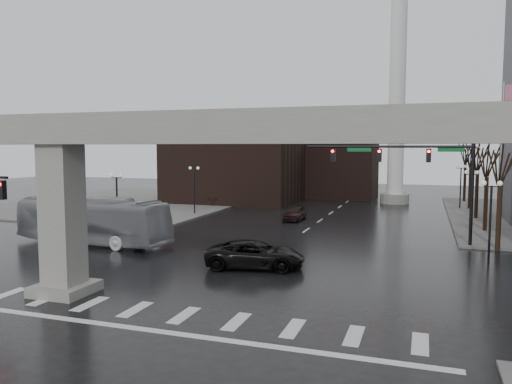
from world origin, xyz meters
TOP-DOWN VIEW (x-y plane):
  - ground at (0.00, 0.00)m, footprint 160.00×160.00m
  - sidewalk_nw at (-26.00, 36.00)m, footprint 28.00×36.00m
  - elevated_guideway at (1.26, 0.00)m, footprint 48.00×2.60m
  - building_far_left at (-14.00, 42.00)m, footprint 16.00×14.00m
  - building_far_mid at (-2.00, 52.00)m, footprint 10.00×10.00m
  - smokestack at (6.00, 46.00)m, footprint 3.60×3.60m
  - signal_mast_arm at (8.99, 18.80)m, footprint 12.12×0.43m
  - flagpole_assembly at (15.29, 22.00)m, footprint 2.06×0.12m
  - lamp_right_0 at (13.50, 14.00)m, footprint 1.22×0.32m
  - lamp_right_1 at (13.50, 28.00)m, footprint 1.22×0.32m
  - lamp_right_2 at (13.50, 42.00)m, footprint 1.22×0.32m
  - lamp_left_0 at (-13.50, 14.00)m, footprint 1.22×0.32m
  - lamp_left_1 at (-13.50, 28.00)m, footprint 1.22×0.32m
  - lamp_left_2 at (-13.50, 42.00)m, footprint 1.22×0.32m
  - tree_right_0 at (14.53, 18.02)m, footprint 1.09×1.58m
  - tree_right_1 at (14.53, 26.02)m, footprint 1.09×1.61m
  - tree_right_2 at (14.53, 34.02)m, footprint 1.10×1.63m
  - tree_right_3 at (14.53, 42.02)m, footprint 1.11×1.66m
  - tree_right_4 at (14.53, 50.02)m, footprint 1.12×1.69m
  - pickup_truck at (0.17, 7.87)m, footprint 6.31×3.85m
  - city_bus at (-13.65, 11.05)m, footprint 12.68×4.11m
  - far_car at (-2.39, 27.45)m, footprint 1.73×4.17m

SIDE VIEW (x-z plane):
  - ground at x=0.00m, z-range 0.00..0.00m
  - sidewalk_nw at x=-26.00m, z-range 0.00..0.15m
  - far_car at x=-2.39m, z-range 0.00..1.41m
  - pickup_truck at x=0.17m, z-range 0.00..1.63m
  - city_bus at x=-13.65m, z-range 0.00..3.47m
  - tree_right_0 at x=14.53m, z-range -0.97..6.54m
  - tree_right_1 at x=14.53m, z-range -0.99..6.69m
  - tree_right_2 at x=14.53m, z-range -1.01..6.84m
  - tree_right_3 at x=14.53m, z-range -1.03..6.99m
  - tree_right_4 at x=14.53m, z-range -1.05..7.14m
  - lamp_right_0 at x=13.50m, z-range 0.92..6.03m
  - lamp_right_1 at x=13.50m, z-range 0.92..6.03m
  - lamp_right_2 at x=13.50m, z-range 0.92..6.03m
  - lamp_left_0 at x=-13.50m, z-range 0.92..6.03m
  - lamp_left_1 at x=-13.50m, z-range 0.92..6.03m
  - lamp_left_2 at x=-13.50m, z-range 0.92..6.03m
  - building_far_mid at x=-2.00m, z-range 0.00..8.00m
  - building_far_left at x=-14.00m, z-range 0.00..10.00m
  - signal_mast_arm at x=8.99m, z-range 1.83..9.83m
  - elevated_guideway at x=1.26m, z-range 2.53..11.23m
  - flagpole_assembly at x=15.29m, z-range 1.53..13.53m
  - smokestack at x=6.00m, z-range -1.65..28.35m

